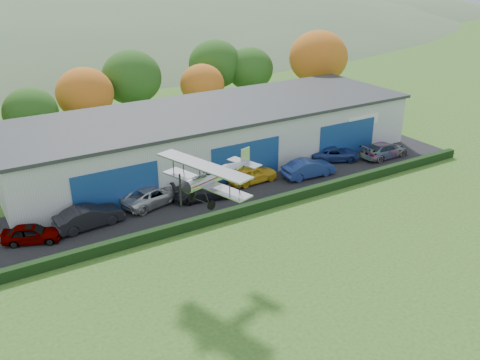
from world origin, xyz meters
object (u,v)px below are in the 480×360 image
car_2 (154,195)px  biplane (214,175)px  car_6 (334,154)px  car_7 (385,150)px  car_3 (203,190)px  car_1 (89,216)px  hangar (214,134)px  car_4 (252,174)px  car_5 (309,168)px  car_0 (32,233)px

car_2 → biplane: size_ratio=0.79×
car_6 → car_7: size_ratio=0.93×
car_3 → car_6: car_3 is taller
car_2 → car_6: car_2 is taller
car_1 → hangar: bearing=-68.2°
hangar → car_1: 16.68m
car_3 → car_4: (5.33, 0.74, 0.02)m
hangar → car_1: size_ratio=7.97×
car_4 → car_5: size_ratio=0.93×
car_3 → biplane: size_ratio=0.76×
car_1 → car_3: car_1 is taller
biplane → car_0: bearing=118.2°
car_0 → car_6: bearing=-65.4°
car_6 → car_3: bearing=118.5°
car_7 → car_0: bearing=88.0°
car_7 → biplane: biplane is taller
hangar → car_6: hangar is taller
car_2 → car_4: (9.26, -0.50, 0.03)m
car_3 → car_7: (20.13, -0.84, 0.00)m
car_6 → car_4: bearing=116.5°
hangar → car_1: (-14.77, -7.54, -1.77)m
car_6 → car_7: car_7 is taller
car_0 → car_4: size_ratio=0.86×
biplane → car_1: bearing=102.4°
car_1 → car_5: bearing=-97.8°
car_5 → biplane: (-14.54, -8.73, 5.68)m
car_4 → car_5: car_5 is taller
car_2 → car_3: 4.12m
car_0 → car_1: 4.16m
car_0 → car_2: bearing=-60.1°
car_0 → car_4: bearing=-65.3°
car_5 → car_7: 9.69m
car_1 → car_5: size_ratio=1.01×
car_5 → biplane: 17.89m
car_4 → car_0: bearing=91.3°
car_1 → biplane: (5.48, -9.63, 5.66)m
car_1 → car_6: car_1 is taller
car_3 → car_4: 5.38m
car_4 → car_1: bearing=91.4°
car_0 → car_7: bearing=-69.1°
hangar → car_2: 11.27m
car_2 → car_5: 14.52m
car_1 → car_2: (5.65, 1.17, -0.07)m
car_0 → car_7: 33.88m
car_4 → biplane: 15.09m
car_0 → car_5: car_5 is taller
car_0 → car_6: same height
hangar → car_4: 7.11m
car_4 → car_5: 5.35m
car_6 → car_7: 5.29m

